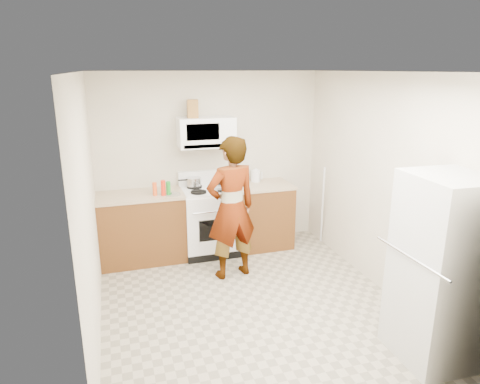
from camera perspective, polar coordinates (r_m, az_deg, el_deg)
name	(u,v)px	position (r m, az deg, el deg)	size (l,w,h in m)	color
floor	(249,302)	(4.98, 1.25, -14.41)	(3.60, 3.60, 0.00)	gray
back_wall	(211,161)	(6.15, -3.93, 4.09)	(3.20, 0.02, 2.50)	beige
right_wall	(381,184)	(5.18, 18.28, 1.02)	(0.02, 3.60, 2.50)	beige
cabinet_left	(142,229)	(5.94, -12.95, -4.78)	(1.12, 0.62, 0.90)	#612E17
counter_left	(140,195)	(5.79, -13.23, -0.45)	(1.14, 0.64, 0.04)	tan
cabinet_right	(262,216)	(6.27, 2.91, -3.24)	(0.80, 0.62, 0.90)	#612E17
counter_right	(262,185)	(6.13, 2.97, 0.89)	(0.82, 0.64, 0.04)	tan
gas_range	(210,219)	(6.04, -4.04, -3.66)	(0.76, 0.65, 1.13)	white
microwave	(206,132)	(5.87, -4.57, 7.98)	(0.76, 0.38, 0.40)	white
person	(231,208)	(5.21, -1.16, -2.20)	(0.65, 0.43, 1.78)	tan
fridge	(444,270)	(4.16, 25.58, -9.35)	(0.70, 0.70, 1.70)	silver
kettle	(256,176)	(6.26, 2.10, 2.15)	(0.14, 0.14, 0.17)	silver
jug	(193,109)	(5.78, -6.34, 10.99)	(0.14, 0.14, 0.24)	brown
saucepan	(194,182)	(6.00, -6.20, 1.36)	(0.20, 0.20, 0.11)	silver
tray	(219,188)	(5.84, -2.83, 0.48)	(0.25, 0.16, 0.05)	silver
bottle_spray	(163,188)	(5.64, -10.20, 0.53)	(0.06, 0.06, 0.20)	red
bottle_hot_sauce	(155,189)	(5.67, -11.30, 0.40)	(0.06, 0.06, 0.17)	#E94F19
bottle_green_cap	(168,188)	(5.65, -9.53, 0.49)	(0.06, 0.06, 0.18)	#167D1F
pot_lid	(173,194)	(5.68, -8.98, -0.31)	(0.21, 0.21, 0.01)	white
broom	(323,206)	(6.32, 10.95, -1.83)	(0.03, 0.03, 1.22)	silver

